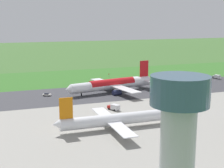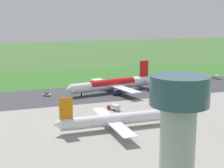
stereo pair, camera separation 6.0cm
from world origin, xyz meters
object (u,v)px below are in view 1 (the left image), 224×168
Objects in this scene: airliner_parked_mid at (113,119)px; service_truck_fuel at (217,77)px; service_truck_baggage at (114,107)px; traffic_cone_orange at (101,77)px; no_stopping_sign at (109,75)px; airliner_main at (113,84)px; service_car_followme at (47,94)px.

airliner_parked_mid is 122.07m from service_truck_fuel.
service_truck_baggage is 1.03× the size of service_truck_fuel.
traffic_cone_orange is at bearing -22.63° from service_truck_fuel.
service_truck_baggage is 2.34× the size of no_stopping_sign.
no_stopping_sign is at bearing -108.16° from airliner_parked_mid.
service_truck_baggage is 11.27× the size of traffic_cone_orange.
service_truck_fuel is (-78.27, -14.66, -2.95)m from airliner_main.
service_truck_fuel is 76.91m from traffic_cone_orange.
airliner_main reaches higher than service_car_followme.
airliner_parked_mid is (20.22, 57.43, -0.79)m from airliner_main.
airliner_parked_mid is 105.73m from no_stopping_sign.
airliner_main is 11.83× the size of service_car_followme.
service_car_followme is 59.45m from traffic_cone_orange.
service_truck_fuel is at bearing -143.80° from airliner_parked_mid.
traffic_cone_orange is (-18.85, -78.41, -1.13)m from service_truck_baggage.
airliner_parked_mid is at bearing 71.84° from no_stopping_sign.
no_stopping_sign is (-12.72, -43.02, -2.78)m from airliner_main.
airliner_parked_mid is 61.82m from service_car_followme.
service_truck_fuel is 2.28× the size of no_stopping_sign.
service_truck_baggage is at bearing 28.52° from service_truck_fuel.
service_truck_fuel reaches higher than service_car_followme.
service_truck_baggage is at bearing 72.54° from no_stopping_sign.
service_car_followme is 8.28× the size of traffic_cone_orange.
service_truck_baggage and service_truck_fuel have the same top height.
traffic_cone_orange is at bearing -103.52° from service_truck_baggage.
airliner_parked_mid is 105.39m from traffic_cone_orange.
service_truck_fuel is (-89.83, -48.81, 0.00)m from service_truck_baggage.
airliner_main is 45.03m from traffic_cone_orange.
service_truck_baggage is 1.36× the size of service_car_followme.
airliner_parked_mid reaches higher than traffic_cone_orange.
airliner_parked_mid is at bearing 36.20° from service_truck_fuel.
airliner_main reaches higher than airliner_parked_mid.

